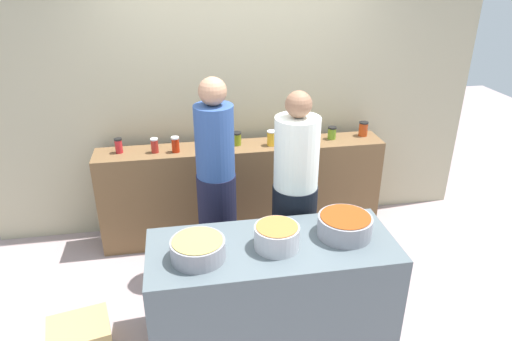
{
  "coord_description": "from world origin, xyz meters",
  "views": [
    {
      "loc": [
        -0.57,
        -2.86,
        2.58
      ],
      "look_at": [
        0.0,
        0.35,
        1.05
      ],
      "focal_mm": 32.39,
      "sensor_mm": 36.0,
      "label": 1
    }
  ],
  "objects": [
    {
      "name": "storefront_wall",
      "position": [
        0.0,
        1.45,
        1.5
      ],
      "size": [
        4.8,
        0.12,
        3.0
      ],
      "primitive_type": "cube",
      "color": "#B3AA8A",
      "rests_on": "ground"
    },
    {
      "name": "preserve_jar_8",
      "position": [
        1.21,
        1.16,
        1.03
      ],
      "size": [
        0.09,
        0.09,
        0.14
      ],
      "color": "#B43C14",
      "rests_on": "display_shelf"
    },
    {
      "name": "preserve_jar_5",
      "position": [
        0.27,
        1.07,
        1.03
      ],
      "size": [
        0.09,
        0.09,
        0.14
      ],
      "color": "gold",
      "rests_on": "display_shelf"
    },
    {
      "name": "cooking_pot_center",
      "position": [
        0.02,
        -0.33,
        0.87
      ],
      "size": [
        0.3,
        0.3,
        0.16
      ],
      "color": "#B7B7BC",
      "rests_on": "prep_table"
    },
    {
      "name": "preserve_jar_6",
      "position": [
        0.63,
        1.05,
        1.02
      ],
      "size": [
        0.08,
        0.08,
        0.11
      ],
      "color": "#98450A",
      "rests_on": "display_shelf"
    },
    {
      "name": "cooking_pot_left",
      "position": [
        -0.51,
        -0.36,
        0.86
      ],
      "size": [
        0.36,
        0.36,
        0.14
      ],
      "color": "gray",
      "rests_on": "prep_table"
    },
    {
      "name": "preserve_jar_2",
      "position": [
        -0.61,
        1.06,
        1.03
      ],
      "size": [
        0.07,
        0.07,
        0.14
      ],
      "color": "#B5240C",
      "rests_on": "display_shelf"
    },
    {
      "name": "cook_in_cap",
      "position": [
        0.3,
        0.27,
        0.77
      ],
      "size": [
        0.36,
        0.36,
        1.69
      ],
      "color": "black",
      "rests_on": "ground"
    },
    {
      "name": "preserve_jar_1",
      "position": [
        -0.8,
        1.08,
        1.03
      ],
      "size": [
        0.07,
        0.07,
        0.13
      ],
      "color": "#A7271F",
      "rests_on": "display_shelf"
    },
    {
      "name": "preserve_jar_4",
      "position": [
        -0.05,
        1.13,
        1.02
      ],
      "size": [
        0.09,
        0.09,
        0.12
      ],
      "color": "olive",
      "rests_on": "display_shelf"
    },
    {
      "name": "preserve_jar_3",
      "position": [
        -0.34,
        1.11,
        1.02
      ],
      "size": [
        0.09,
        0.09,
        0.12
      ],
      "color": "brown",
      "rests_on": "display_shelf"
    },
    {
      "name": "bread_crate",
      "position": [
        -1.36,
        -0.24,
        0.12
      ],
      "size": [
        0.48,
        0.43,
        0.25
      ],
      "primitive_type": "cube",
      "rotation": [
        0.0,
        0.0,
        0.21
      ],
      "color": "tan",
      "rests_on": "ground"
    },
    {
      "name": "prep_table",
      "position": [
        0.0,
        -0.3,
        0.4
      ],
      "size": [
        1.7,
        0.7,
        0.79
      ],
      "primitive_type": "cube",
      "color": "#546066",
      "rests_on": "ground"
    },
    {
      "name": "preserve_jar_0",
      "position": [
        -1.11,
        1.13,
        1.03
      ],
      "size": [
        0.07,
        0.07,
        0.14
      ],
      "color": "red",
      "rests_on": "display_shelf"
    },
    {
      "name": "preserve_jar_7",
      "position": [
        0.88,
        1.13,
        1.02
      ],
      "size": [
        0.08,
        0.08,
        0.12
      ],
      "color": "olive",
      "rests_on": "display_shelf"
    },
    {
      "name": "cook_with_tongs",
      "position": [
        -0.3,
        0.51,
        0.81
      ],
      "size": [
        0.32,
        0.32,
        1.76
      ],
      "color": "#1A1B33",
      "rests_on": "ground"
    },
    {
      "name": "display_shelf",
      "position": [
        0.0,
        1.1,
        0.48
      ],
      "size": [
        2.7,
        0.36,
        0.96
      ],
      "primitive_type": "cube",
      "color": "brown",
      "rests_on": "ground"
    },
    {
      "name": "ground",
      "position": [
        0.0,
        0.0,
        0.0
      ],
      "size": [
        12.0,
        12.0,
        0.0
      ],
      "primitive_type": "plane",
      "color": "#A79190"
    },
    {
      "name": "cooking_pot_right",
      "position": [
        0.52,
        -0.27,
        0.87
      ],
      "size": [
        0.38,
        0.38,
        0.15
      ],
      "color": "gray",
      "rests_on": "prep_table"
    }
  ]
}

